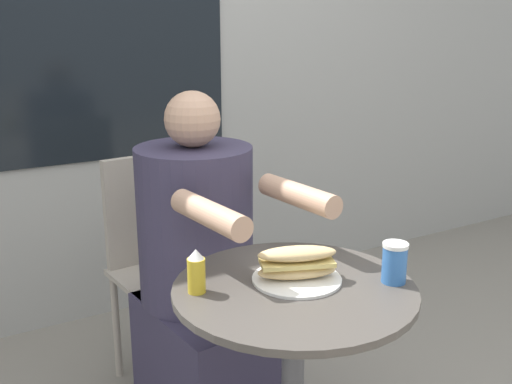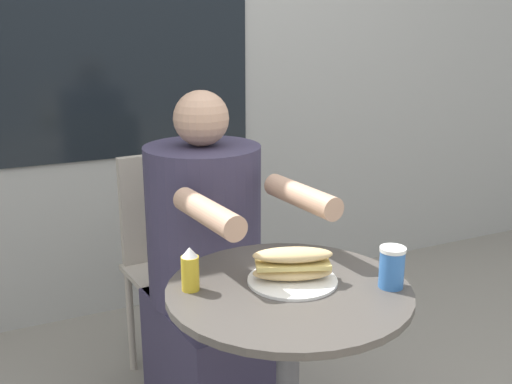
{
  "view_description": "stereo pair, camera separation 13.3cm",
  "coord_description": "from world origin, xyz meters",
  "px_view_note": "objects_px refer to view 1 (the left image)",
  "views": [
    {
      "loc": [
        -0.79,
        -1.15,
        1.35
      ],
      "look_at": [
        0.0,
        0.19,
        0.91
      ],
      "focal_mm": 42.0,
      "sensor_mm": 36.0,
      "label": 1
    },
    {
      "loc": [
        -0.67,
        -1.21,
        1.35
      ],
      "look_at": [
        0.0,
        0.19,
        0.91
      ],
      "focal_mm": 42.0,
      "sensor_mm": 36.0,
      "label": 2
    }
  ],
  "objects_px": {
    "seated_diner": "(203,290)",
    "sandwich_on_plate": "(297,267)",
    "diner_chair": "(160,249)",
    "drink_cup": "(394,263)",
    "cafe_table": "(293,354)",
    "condiment_bottle": "(196,272)"
  },
  "relations": [
    {
      "from": "diner_chair",
      "to": "drink_cup",
      "type": "height_order",
      "value": "diner_chair"
    },
    {
      "from": "diner_chair",
      "to": "drink_cup",
      "type": "bearing_deg",
      "value": 99.65
    },
    {
      "from": "diner_chair",
      "to": "drink_cup",
      "type": "xyz_separation_m",
      "value": [
        0.26,
        -0.97,
        0.24
      ]
    },
    {
      "from": "diner_chair",
      "to": "sandwich_on_plate",
      "type": "height_order",
      "value": "diner_chair"
    },
    {
      "from": "cafe_table",
      "to": "seated_diner",
      "type": "xyz_separation_m",
      "value": [
        -0.02,
        0.51,
        -0.02
      ]
    },
    {
      "from": "cafe_table",
      "to": "seated_diner",
      "type": "relative_size",
      "value": 0.62
    },
    {
      "from": "drink_cup",
      "to": "sandwich_on_plate",
      "type": "bearing_deg",
      "value": 147.53
    },
    {
      "from": "drink_cup",
      "to": "cafe_table",
      "type": "bearing_deg",
      "value": 155.03
    },
    {
      "from": "diner_chair",
      "to": "seated_diner",
      "type": "distance_m",
      "value": 0.35
    },
    {
      "from": "cafe_table",
      "to": "sandwich_on_plate",
      "type": "relative_size",
      "value": 3.04
    },
    {
      "from": "diner_chair",
      "to": "drink_cup",
      "type": "relative_size",
      "value": 8.21
    },
    {
      "from": "seated_diner",
      "to": "sandwich_on_plate",
      "type": "bearing_deg",
      "value": 89.26
    },
    {
      "from": "drink_cup",
      "to": "condiment_bottle",
      "type": "xyz_separation_m",
      "value": [
        -0.46,
        0.2,
        0.0
      ]
    },
    {
      "from": "seated_diner",
      "to": "drink_cup",
      "type": "xyz_separation_m",
      "value": [
        0.25,
        -0.62,
        0.27
      ]
    },
    {
      "from": "diner_chair",
      "to": "condiment_bottle",
      "type": "xyz_separation_m",
      "value": [
        -0.2,
        -0.77,
        0.24
      ]
    },
    {
      "from": "cafe_table",
      "to": "diner_chair",
      "type": "relative_size",
      "value": 0.81
    },
    {
      "from": "seated_diner",
      "to": "sandwich_on_plate",
      "type": "distance_m",
      "value": 0.55
    },
    {
      "from": "cafe_table",
      "to": "condiment_bottle",
      "type": "xyz_separation_m",
      "value": [
        -0.23,
        0.09,
        0.25
      ]
    },
    {
      "from": "diner_chair",
      "to": "condiment_bottle",
      "type": "relative_size",
      "value": 7.67
    },
    {
      "from": "drink_cup",
      "to": "diner_chair",
      "type": "bearing_deg",
      "value": 105.12
    },
    {
      "from": "cafe_table",
      "to": "diner_chair",
      "type": "xyz_separation_m",
      "value": [
        -0.03,
        0.86,
        0.01
      ]
    },
    {
      "from": "sandwich_on_plate",
      "to": "drink_cup",
      "type": "xyz_separation_m",
      "value": [
        0.21,
        -0.13,
        0.02
      ]
    }
  ]
}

